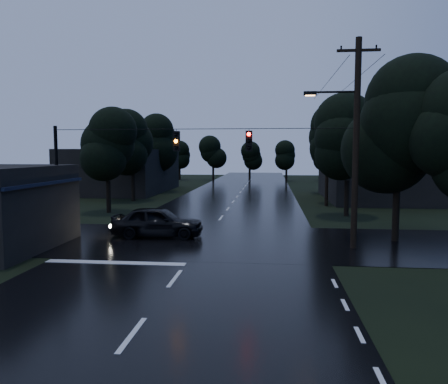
# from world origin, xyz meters

# --- Properties ---
(ground) EXTENTS (160.00, 160.00, 0.00)m
(ground) POSITION_xyz_m (0.00, 0.00, 0.00)
(ground) COLOR black
(ground) RESTS_ON ground
(main_road) EXTENTS (12.00, 120.00, 0.02)m
(main_road) POSITION_xyz_m (0.00, 30.00, 0.00)
(main_road) COLOR black
(main_road) RESTS_ON ground
(cross_street) EXTENTS (60.00, 9.00, 0.02)m
(cross_street) POSITION_xyz_m (0.00, 12.00, 0.00)
(cross_street) COLOR black
(cross_street) RESTS_ON ground
(building_far_right) EXTENTS (10.00, 14.00, 4.40)m
(building_far_right) POSITION_xyz_m (14.00, 34.00, 2.20)
(building_far_right) COLOR black
(building_far_right) RESTS_ON ground
(building_far_left) EXTENTS (10.00, 16.00, 5.00)m
(building_far_left) POSITION_xyz_m (-14.00, 40.00, 2.50)
(building_far_left) COLOR black
(building_far_left) RESTS_ON ground
(utility_pole_main) EXTENTS (3.50, 0.30, 10.00)m
(utility_pole_main) POSITION_xyz_m (7.41, 11.00, 5.26)
(utility_pole_main) COLOR black
(utility_pole_main) RESTS_ON ground
(utility_pole_far) EXTENTS (2.00, 0.30, 7.50)m
(utility_pole_far) POSITION_xyz_m (8.30, 28.00, 3.88)
(utility_pole_far) COLOR black
(utility_pole_far) RESTS_ON ground
(anchor_pole_left) EXTENTS (0.18, 0.18, 6.00)m
(anchor_pole_left) POSITION_xyz_m (-7.50, 11.00, 3.00)
(anchor_pole_left) COLOR black
(anchor_pole_left) RESTS_ON ground
(span_signals) EXTENTS (15.00, 0.37, 1.12)m
(span_signals) POSITION_xyz_m (0.56, 10.99, 5.24)
(span_signals) COLOR black
(span_signals) RESTS_ON ground
(tree_corner_near) EXTENTS (4.48, 4.48, 9.44)m
(tree_corner_near) POSITION_xyz_m (10.00, 13.00, 5.99)
(tree_corner_near) COLOR black
(tree_corner_near) RESTS_ON ground
(tree_left_a) EXTENTS (3.92, 3.92, 8.26)m
(tree_left_a) POSITION_xyz_m (-9.00, 22.00, 5.24)
(tree_left_a) COLOR black
(tree_left_a) RESTS_ON ground
(tree_left_b) EXTENTS (4.20, 4.20, 8.85)m
(tree_left_b) POSITION_xyz_m (-9.60, 30.00, 5.62)
(tree_left_b) COLOR black
(tree_left_b) RESTS_ON ground
(tree_left_c) EXTENTS (4.48, 4.48, 9.44)m
(tree_left_c) POSITION_xyz_m (-10.20, 40.00, 5.99)
(tree_left_c) COLOR black
(tree_left_c) RESTS_ON ground
(tree_right_a) EXTENTS (4.20, 4.20, 8.85)m
(tree_right_a) POSITION_xyz_m (9.00, 22.00, 5.62)
(tree_right_a) COLOR black
(tree_right_a) RESTS_ON ground
(tree_right_b) EXTENTS (4.48, 4.48, 9.44)m
(tree_right_b) POSITION_xyz_m (9.60, 30.00, 5.99)
(tree_right_b) COLOR black
(tree_right_b) RESTS_ON ground
(tree_right_c) EXTENTS (4.76, 4.76, 10.03)m
(tree_right_c) POSITION_xyz_m (10.20, 40.00, 6.37)
(tree_right_c) COLOR black
(tree_right_c) RESTS_ON ground
(car) EXTENTS (5.07, 2.23, 1.70)m
(car) POSITION_xyz_m (-2.69, 12.78, 0.85)
(car) COLOR black
(car) RESTS_ON ground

